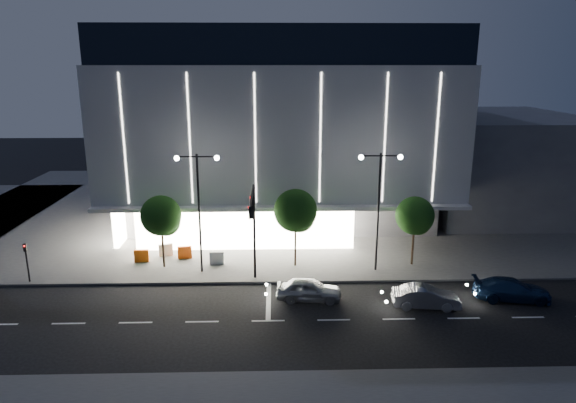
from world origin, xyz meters
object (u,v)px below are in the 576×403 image
Objects in this scene: tree_mid at (296,213)px; tree_right at (415,218)px; street_lamp_west at (199,196)px; ped_signal_far at (27,258)px; barrier_a at (142,256)px; barrier_d at (217,258)px; tree_left at (161,218)px; car_third at (512,289)px; car_second at (426,297)px; traffic_mast at (253,219)px; car_lead at (309,290)px; barrier_c at (185,252)px; barrier_b at (166,250)px; street_lamp_east at (379,195)px.

tree_right is at bearing -0.00° from tree_mid.
street_lamp_west is 3.00× the size of ped_signal_far.
barrier_a is 5.93m from barrier_d.
street_lamp_west is 3.69m from tree_left.
car_second is at bearing 106.93° from car_third.
traffic_mast reaches higher than ped_signal_far.
ped_signal_far reaches higher than car_lead.
tree_left reaches higher than barrier_c.
traffic_mast is 6.43× the size of barrier_b.
tree_left reaches higher than car_third.
street_lamp_west reaches higher than traffic_mast.
barrier_b and barrier_c have the same top height.
traffic_mast reaches higher than barrier_d.
ped_signal_far is 7.99m from barrier_a.
tree_left is (-15.97, 1.02, -1.92)m from street_lamp_east.
tree_mid reaches higher than barrier_a.
traffic_mast is 1.66× the size of car_second.
street_lamp_west reaches higher than car_lead.
car_second is 6.07m from car_third.
barrier_a and barrier_b have the same top height.
car_second is 0.86× the size of car_third.
ped_signal_far is at bearing 86.79° from car_lead.
barrier_a and barrier_c have the same top height.
traffic_mast is 11.00m from barrier_a.
street_lamp_east reaches higher than car_third.
car_lead is at bearing -31.45° from street_lamp_west.
barrier_d is (-12.04, 1.44, -5.31)m from street_lamp_east.
street_lamp_west is at bearing 180.00° from street_lamp_east.
tree_left is 5.20× the size of barrier_d.
tree_right is 5.01× the size of barrier_b.
street_lamp_east is 10.83m from car_third.
car_third reaches higher than barrier_c.
barrier_b is (-10.99, 7.98, -0.08)m from car_lead.
car_third is at bearing -14.07° from tree_left.
barrier_b is (-18.37, 9.23, -0.05)m from car_second.
street_lamp_east reaches higher than car_lead.
traffic_mast is 0.79× the size of street_lamp_west.
traffic_mast is 1.28× the size of tree_right.
barrier_d is (2.66, -1.25, 0.00)m from barrier_c.
ped_signal_far reaches higher than barrier_d.
tree_right reaches higher than car_second.
ped_signal_far is 0.61× the size of car_third.
car_second is (18.02, -6.96, -3.33)m from tree_left.
ped_signal_far is 2.73× the size of barrier_c.
traffic_mast is at bearing -31.81° from barrier_a.
car_second is at bearing -21.12° from tree_left.
traffic_mast reaches higher than barrier_c.
barrier_d is (3.93, 0.42, -3.38)m from tree_left.
tree_right is 15.41m from barrier_d.
street_lamp_west is at bearing -26.43° from barrier_a.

